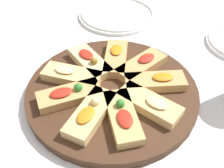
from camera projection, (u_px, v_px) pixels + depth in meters
ground_plane at (112, 94)px, 0.60m from camera, size 3.00×3.00×0.00m
serving_board at (112, 91)px, 0.60m from camera, size 0.39×0.39×0.02m
focaccia_slice_0 at (155, 82)px, 0.59m from camera, size 0.13×0.13×0.03m
focaccia_slice_1 at (142, 65)px, 0.63m from camera, size 0.07×0.14×0.03m
focaccia_slice_2 at (116, 58)px, 0.65m from camera, size 0.12×0.14×0.03m
focaccia_slice_3 at (90, 62)px, 0.64m from camera, size 0.14×0.09×0.03m
focaccia_slice_4 at (71, 75)px, 0.60m from camera, size 0.14×0.10×0.03m
focaccia_slice_5 at (69, 95)px, 0.56m from camera, size 0.11×0.14×0.03m
focaccia_slice_6 at (91, 113)px, 0.52m from camera, size 0.08×0.14×0.03m
focaccia_slice_7 at (123, 116)px, 0.51m from camera, size 0.14×0.13×0.03m
focaccia_slice_8 at (149, 104)px, 0.54m from camera, size 0.14×0.05×0.03m
plate_left at (117, 14)px, 0.87m from camera, size 0.25×0.25×0.02m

